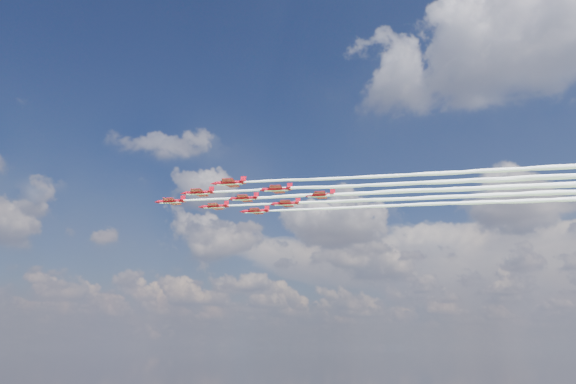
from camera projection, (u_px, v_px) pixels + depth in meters
jet_lead at (401, 192)px, 151.02m from camera, size 122.80×62.61×2.34m
jet_row2_port at (445, 182)px, 142.01m from camera, size 122.80×62.61×2.34m
jet_row2_starb at (439, 197)px, 156.74m from camera, size 122.80×62.61×2.34m
jet_row3_port at (495, 170)px, 133.01m from camera, size 122.80×62.61×2.34m
jet_row3_centre at (484, 188)px, 147.74m from camera, size 122.80×62.61×2.34m
jet_row3_starb at (475, 203)px, 162.47m from camera, size 122.80×62.61×2.34m
jet_row4_port at (535, 178)px, 138.73m from camera, size 122.80×62.61×2.34m
jet_row4_starb at (520, 194)px, 153.46m from camera, size 122.80×62.61×2.34m
jet_tail at (571, 185)px, 144.46m from camera, size 122.80×62.61×2.34m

